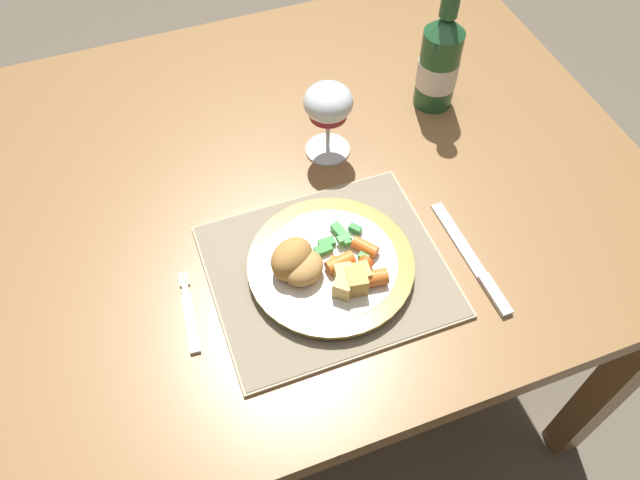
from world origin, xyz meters
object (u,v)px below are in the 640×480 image
at_px(dinner_plate, 331,265).
at_px(fork, 190,317).
at_px(table_knife, 476,266).
at_px(wine_glass, 328,106).
at_px(bottle, 439,61).
at_px(dining_table, 280,215).

height_order(dinner_plate, fork, dinner_plate).
xyz_separation_m(table_knife, wine_glass, (-0.12, 0.30, 0.09)).
bearing_deg(bottle, table_knife, -106.16).
height_order(fork, bottle, bottle).
distance_m(dining_table, table_knife, 0.36).
height_order(dinner_plate, table_knife, dinner_plate).
bearing_deg(fork, table_knife, -8.68).
bearing_deg(wine_glass, fork, -141.17).
bearing_deg(dinner_plate, table_knife, -18.43).
relative_size(table_knife, bottle, 0.90).
bearing_deg(dining_table, table_knife, -50.58).
xyz_separation_m(dinner_plate, bottle, (0.30, 0.28, 0.07)).
relative_size(table_knife, wine_glass, 1.59).
distance_m(dinner_plate, wine_glass, 0.26).
distance_m(dining_table, fork, 0.30).
bearing_deg(dining_table, bottle, 14.18).
height_order(table_knife, bottle, bottle).
bearing_deg(dinner_plate, wine_glass, 70.29).
distance_m(wine_glass, bottle, 0.23).
height_order(dining_table, dinner_plate, dinner_plate).
bearing_deg(bottle, fork, -150.96).
bearing_deg(dinner_plate, bottle, 42.78).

